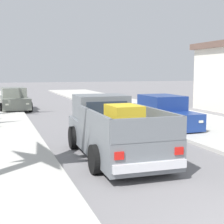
% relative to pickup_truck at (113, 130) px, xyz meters
% --- Properties ---
extents(sidewalk_right, '(5.25, 60.00, 0.12)m').
position_rel_pickup_truck_xyz_m(sidewalk_right, '(5.86, 5.67, -0.74)').
color(sidewalk_right, beige).
rests_on(sidewalk_right, ground).
extents(curb_left, '(0.16, 60.00, 0.10)m').
position_rel_pickup_truck_xyz_m(curb_left, '(-3.21, 5.67, -0.75)').
color(curb_left, silver).
rests_on(curb_left, ground).
extents(curb_right, '(0.16, 60.00, 0.10)m').
position_rel_pickup_truck_xyz_m(curb_right, '(4.64, 5.67, -0.75)').
color(curb_right, silver).
rests_on(curb_right, ground).
extents(pickup_truck, '(2.32, 5.26, 1.80)m').
position_rel_pickup_truck_xyz_m(pickup_truck, '(0.00, 0.00, 0.00)').
color(pickup_truck, slate).
rests_on(pickup_truck, ground).
extents(car_right_near, '(2.03, 4.26, 1.54)m').
position_rel_pickup_truck_xyz_m(car_right_near, '(3.74, 3.82, -0.09)').
color(car_right_near, navy).
rests_on(car_right_near, ground).
extents(car_left_mid, '(2.18, 4.33, 1.54)m').
position_rel_pickup_truck_xyz_m(car_left_mid, '(-2.30, 13.73, -0.09)').
color(car_left_mid, slate).
rests_on(car_left_mid, ground).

